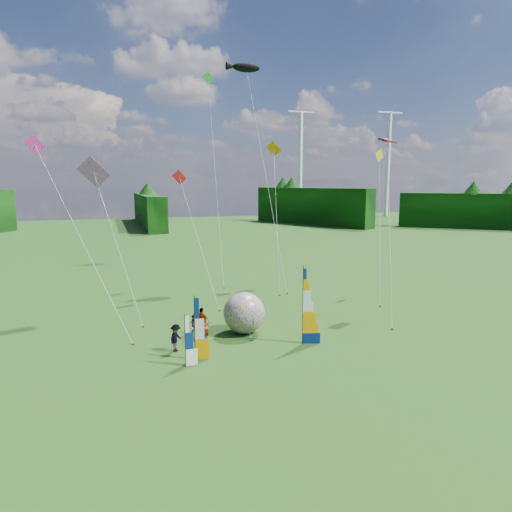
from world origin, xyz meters
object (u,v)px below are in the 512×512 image
object	(u,v)px
spectator_a	(206,330)
spectator_b	(195,327)
bol_inflatable	(244,313)
side_banner_left	(195,329)
spectator_c	(176,338)
kite_whale	(265,165)
side_banner_far	(185,342)
camp_chair	(202,343)
spectator_d	(202,321)
feather_banner_main	(303,307)

from	to	relation	value
spectator_a	spectator_b	size ratio (longest dim) A/B	0.99
bol_inflatable	spectator_a	distance (m)	3.00
side_banner_left	bol_inflatable	distance (m)	5.43
spectator_a	spectator_c	distance (m)	2.33
bol_inflatable	kite_whale	bearing A→B (deg)	65.45
bol_inflatable	kite_whale	world-z (taller)	kite_whale
side_banner_left	side_banner_far	world-z (taller)	side_banner_left
camp_chair	kite_whale	distance (m)	22.38
camp_chair	kite_whale	xyz separation A→B (m)	(9.91, 16.63, 11.24)
side_banner_far	kite_whale	world-z (taller)	kite_whale
side_banner_left	spectator_d	distance (m)	4.51
spectator_c	side_banner_far	bearing A→B (deg)	-139.45
feather_banner_main	spectator_a	xyz separation A→B (m)	(-5.66, 2.25, -1.60)
bol_inflatable	spectator_d	distance (m)	2.86
side_banner_far	camp_chair	size ratio (longest dim) A/B	2.93
feather_banner_main	spectator_c	world-z (taller)	feather_banner_main
spectator_a	spectator_d	distance (m)	1.50
spectator_a	feather_banner_main	bearing A→B (deg)	-64.18
feather_banner_main	spectator_d	xyz separation A→B (m)	(-5.61, 3.75, -1.49)
bol_inflatable	spectator_c	bearing A→B (deg)	-157.79
kite_whale	feather_banner_main	bearing A→B (deg)	-106.08
bol_inflatable	spectator_c	world-z (taller)	bol_inflatable
side_banner_left	camp_chair	xyz separation A→B (m)	(0.63, 1.29, -1.33)
bol_inflatable	spectator_a	bearing A→B (deg)	-162.39
spectator_a	spectator_b	bearing A→B (deg)	83.08
side_banner_far	camp_chair	world-z (taller)	side_banner_far
feather_banner_main	bol_inflatable	size ratio (longest dim) A/B	1.73
side_banner_left	spectator_c	distance (m)	2.09
spectator_d	camp_chair	bearing A→B (deg)	113.18
side_banner_left	kite_whale	size ratio (longest dim) A/B	0.16
spectator_a	kite_whale	world-z (taller)	kite_whale
spectator_b	feather_banner_main	bearing A→B (deg)	-4.42
feather_banner_main	bol_inflatable	distance (m)	4.37
side_banner_left	bol_inflatable	size ratio (longest dim) A/B	1.31
side_banner_far	bol_inflatable	size ratio (longest dim) A/B	1.03
feather_banner_main	spectator_a	distance (m)	6.30
side_banner_left	spectator_d	bearing A→B (deg)	86.13
spectator_c	spectator_b	bearing A→B (deg)	-2.03
feather_banner_main	spectator_b	size ratio (longest dim) A/B	2.95
side_banner_left	camp_chair	bearing A→B (deg)	76.63
side_banner_left	side_banner_far	bearing A→B (deg)	-117.77
spectator_c	spectator_d	distance (m)	3.34
spectator_c	feather_banner_main	bearing A→B (deg)	-61.90
feather_banner_main	side_banner_left	size ratio (longest dim) A/B	1.32
feather_banner_main	kite_whale	bearing A→B (deg)	93.04
side_banner_left	bol_inflatable	world-z (taller)	side_banner_left
spectator_b	spectator_c	world-z (taller)	spectator_c
feather_banner_main	spectator_c	size ratio (longest dim) A/B	2.86
side_banner_left	spectator_a	world-z (taller)	side_banner_left
spectator_b	spectator_d	size ratio (longest dim) A/B	0.90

